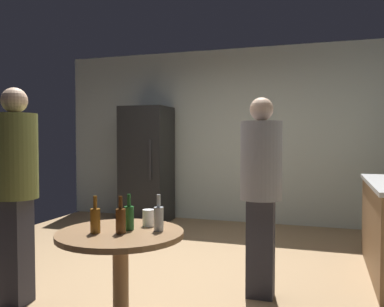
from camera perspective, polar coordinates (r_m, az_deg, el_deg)
ground_plane at (r=4.19m, az=-4.96°, el=-16.87°), size 5.20×5.20×0.10m
wall_back at (r=6.46m, az=4.16°, el=2.51°), size 5.32×0.06×2.70m
refrigerator at (r=6.43m, az=-6.35°, el=-1.50°), size 0.70×0.68×1.80m
foreground_table at (r=2.67m, az=-10.00°, el=-12.89°), size 0.80×0.80×0.73m
beer_bottle_amber at (r=2.61m, az=-13.40°, el=-8.98°), size 0.06×0.06×0.23m
beer_bottle_brown at (r=2.57m, az=-9.97°, el=-9.13°), size 0.06×0.06×0.23m
beer_bottle_green at (r=2.66m, az=-8.81°, el=-8.76°), size 0.06×0.06×0.23m
beer_bottle_clear at (r=2.61m, az=-4.69°, el=-8.94°), size 0.06×0.06×0.23m
plastic_cup_white at (r=2.76m, az=-6.12°, el=-8.94°), size 0.08×0.08×0.11m
person_in_olive_shirt at (r=3.48m, az=-23.48°, el=-3.21°), size 0.37×0.37×1.71m
person_in_gray_shirt at (r=3.40m, az=9.65°, el=-3.85°), size 0.34×0.34×1.65m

